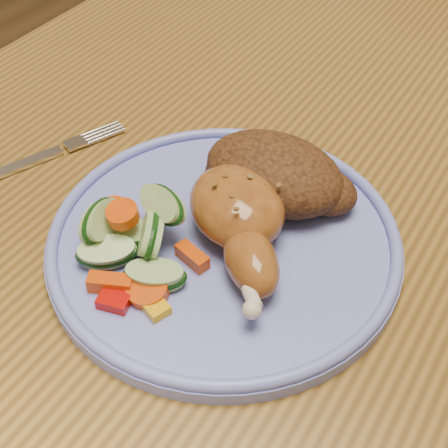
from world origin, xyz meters
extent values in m
cube|color=brown|center=(0.00, 0.00, 0.73)|extent=(0.90, 1.40, 0.04)
cube|color=brown|center=(-0.39, 0.64, 0.35)|extent=(0.06, 0.06, 0.71)
cube|color=#4C2D16|center=(0.00, 0.55, 0.43)|extent=(0.42, 0.42, 0.04)
cylinder|color=#4C2D16|center=(-0.18, 0.37, 0.21)|extent=(0.04, 0.04, 0.41)
cylinder|color=#4C2D16|center=(-0.18, 0.73, 0.21)|extent=(0.04, 0.04, 0.41)
cylinder|color=#6C78D3|center=(-0.05, -0.10, 0.76)|extent=(0.29, 0.29, 0.01)
torus|color=#6C78D3|center=(-0.05, -0.10, 0.77)|extent=(0.29, 0.29, 0.01)
ellipsoid|color=#91531E|center=(-0.05, -0.08, 0.79)|extent=(0.12, 0.11, 0.05)
ellipsoid|color=#91531E|center=(-0.01, -0.12, 0.78)|extent=(0.08, 0.08, 0.04)
sphere|color=beige|center=(0.01, -0.16, 0.78)|extent=(0.01, 0.01, 0.01)
ellipsoid|color=#4E2B13|center=(-0.04, -0.03, 0.79)|extent=(0.12, 0.09, 0.05)
ellipsoid|color=#4E2B13|center=(0.00, -0.02, 0.78)|extent=(0.06, 0.05, 0.03)
ellipsoid|color=#4E2B13|center=(-0.08, -0.04, 0.77)|extent=(0.05, 0.05, 0.03)
cube|color=#A50A05|center=(-0.08, -0.20, 0.77)|extent=(0.03, 0.02, 0.01)
cube|color=#E5A507|center=(-0.05, -0.19, 0.77)|extent=(0.02, 0.02, 0.01)
cylinder|color=#E14407|center=(-0.13, -0.12, 0.77)|extent=(0.03, 0.03, 0.02)
cube|color=#E14407|center=(-0.09, -0.19, 0.77)|extent=(0.04, 0.03, 0.01)
cylinder|color=#E14407|center=(-0.11, -0.14, 0.79)|extent=(0.03, 0.03, 0.01)
cube|color=#E14407|center=(-0.06, -0.13, 0.77)|extent=(0.03, 0.02, 0.01)
cylinder|color=#E14407|center=(-0.07, -0.18, 0.77)|extent=(0.03, 0.03, 0.02)
cylinder|color=#E14407|center=(-0.14, -0.13, 0.77)|extent=(0.03, 0.03, 0.02)
cylinder|color=#A9C882|center=(-0.13, -0.15, 0.79)|extent=(0.04, 0.05, 0.05)
cylinder|color=#A9C882|center=(-0.09, -0.14, 0.78)|extent=(0.05, 0.05, 0.05)
cylinder|color=#A9C882|center=(-0.07, -0.16, 0.77)|extent=(0.06, 0.06, 0.02)
cylinder|color=#A9C882|center=(-0.09, -0.12, 0.79)|extent=(0.06, 0.05, 0.04)
cylinder|color=#A9C882|center=(-0.11, -0.14, 0.77)|extent=(0.06, 0.06, 0.02)
cylinder|color=#A9C882|center=(-0.11, -0.17, 0.77)|extent=(0.06, 0.06, 0.02)
cube|color=silver|center=(-0.27, -0.12, 0.75)|extent=(0.05, 0.11, 0.00)
cube|color=silver|center=(-0.25, -0.06, 0.75)|extent=(0.04, 0.06, 0.00)
camera|label=1|loc=(0.14, -0.39, 1.13)|focal=50.00mm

